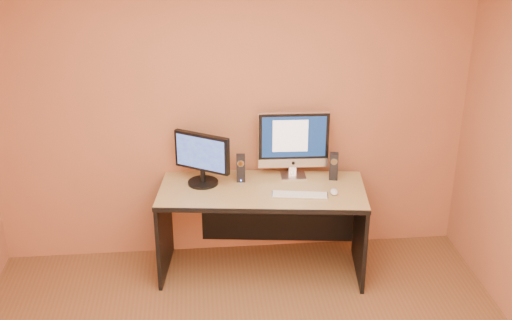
% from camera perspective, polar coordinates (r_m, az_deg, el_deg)
% --- Properties ---
extents(walls, '(4.00, 4.00, 2.60)m').
position_cam_1_polar(walls, '(3.52, -0.11, -6.29)').
color(walls, '#9F6140').
rests_on(walls, ground).
extents(desk, '(1.74, 0.93, 0.77)m').
position_cam_1_polar(desk, '(5.37, 0.53, -6.27)').
color(desk, '#A58C52').
rests_on(desk, ground).
extents(imac, '(0.60, 0.24, 0.57)m').
position_cam_1_polar(imac, '(5.31, 3.39, 1.35)').
color(imac, silver).
rests_on(imac, desk).
extents(second_monitor, '(0.56, 0.48, 0.44)m').
position_cam_1_polar(second_monitor, '(5.21, -4.80, 0.07)').
color(second_monitor, black).
rests_on(second_monitor, desk).
extents(speaker_left, '(0.07, 0.08, 0.23)m').
position_cam_1_polar(speaker_left, '(5.29, -1.36, -0.71)').
color(speaker_left, black).
rests_on(speaker_left, desk).
extents(speaker_right, '(0.08, 0.09, 0.23)m').
position_cam_1_polar(speaker_right, '(5.36, 6.92, -0.55)').
color(speaker_right, black).
rests_on(speaker_right, desk).
extents(keyboard, '(0.46, 0.19, 0.02)m').
position_cam_1_polar(keyboard, '(5.09, 3.92, -3.12)').
color(keyboard, silver).
rests_on(keyboard, desk).
extents(mouse, '(0.07, 0.11, 0.04)m').
position_cam_1_polar(mouse, '(5.14, 6.95, -2.82)').
color(mouse, silver).
rests_on(mouse, desk).
extents(cable_a, '(0.06, 0.23, 0.01)m').
position_cam_1_polar(cable_a, '(5.48, 3.82, -1.12)').
color(cable_a, black).
rests_on(cable_a, desk).
extents(cable_b, '(0.09, 0.17, 0.01)m').
position_cam_1_polar(cable_b, '(5.49, 2.69, -1.05)').
color(cable_b, black).
rests_on(cable_b, desk).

